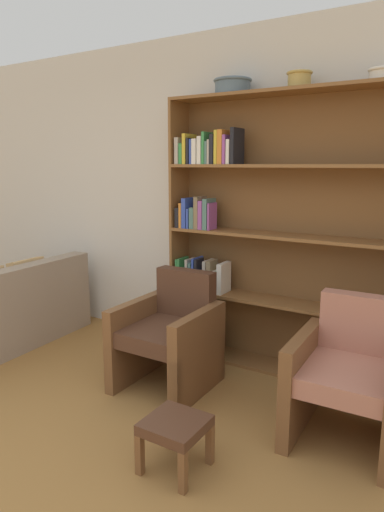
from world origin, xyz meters
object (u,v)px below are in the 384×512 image
(armchair_leather, at_px, (170,335))
(armchair_cushioned, at_px, (349,377))
(bowl_olive, at_px, (233,86))
(bowl_cream, at_px, (383,74))
(footstool, at_px, (175,430))
(bookshelf, at_px, (266,238))
(bowl_stoneware, at_px, (299,79))

(armchair_leather, bearing_deg, armchair_cushioned, 179.69)
(bowl_olive, distance_m, bowl_cream, 1.11)
(bowl_cream, relative_size, armchair_leather, 0.22)
(bowl_cream, distance_m, armchair_cushioned, 1.97)
(bowl_cream, distance_m, footstool, 2.59)
(bookshelf, xyz_separation_m, bowl_cream, (0.79, -0.02, 1.17))
(armchair_leather, xyz_separation_m, footstool, (0.59, -0.81, -0.16))
(bowl_cream, height_order, armchair_leather, bowl_cream)
(bowl_stoneware, relative_size, bowl_cream, 0.97)
(bowl_cream, relative_size, footstool, 0.60)
(bowl_cream, bearing_deg, armchair_cushioned, -84.69)
(bowl_olive, xyz_separation_m, bowl_cream, (1.11, 0.00, -0.02))
(armchair_cushioned, distance_m, footstool, 1.10)
(bowl_stoneware, bearing_deg, armchair_leather, -135.31)
(bowl_cream, relative_size, armchair_cushioned, 0.22)
(bowl_cream, bearing_deg, bowl_olive, -180.00)
(bowl_stoneware, distance_m, armchair_cushioned, 2.09)
(bowl_stoneware, relative_size, armchair_leather, 0.22)
(bookshelf, xyz_separation_m, footstool, (0.13, -1.52, -0.84))
(armchair_leather, bearing_deg, bowl_cream, -151.83)
(armchair_cushioned, bearing_deg, armchair_leather, -1.81)
(bowl_stoneware, distance_m, bowl_cream, 0.57)
(bowl_stoneware, xyz_separation_m, armchair_leather, (-0.69, -0.68, -1.87))
(bowl_stoneware, xyz_separation_m, armchair_cushioned, (0.63, -0.68, -1.87))
(bookshelf, distance_m, armchair_leather, 1.08)
(armchair_cushioned, bearing_deg, bookshelf, -41.34)
(bookshelf, distance_m, bowl_olive, 1.23)
(bowl_cream, xyz_separation_m, armchair_leather, (-1.26, -0.68, -1.85))
(bowl_olive, height_order, bowl_stoneware, same)
(bowl_cream, bearing_deg, bookshelf, 178.33)
(bookshelf, bearing_deg, bowl_stoneware, -5.89)
(armchair_leather, bearing_deg, bowl_olive, -102.79)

